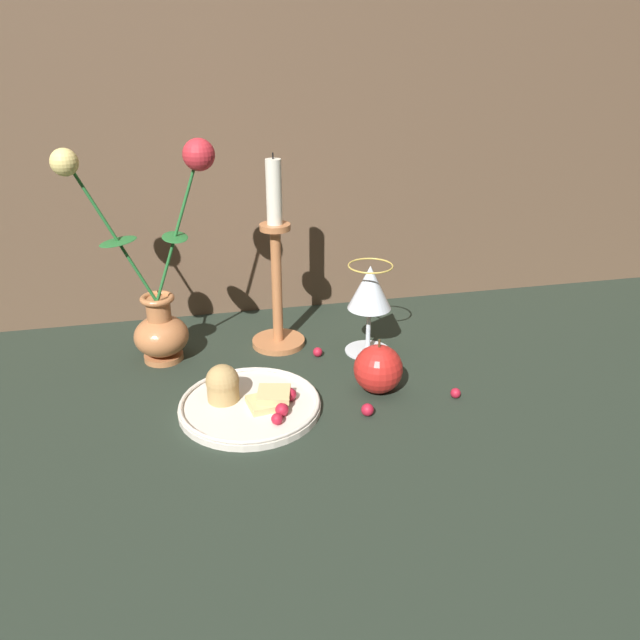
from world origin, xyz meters
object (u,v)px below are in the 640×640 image
at_px(plate_with_pastries, 246,401).
at_px(apple_beside_vase, 378,369).
at_px(vase, 159,299).
at_px(candlestick, 277,276).
at_px(wine_glass, 370,291).

distance_m(plate_with_pastries, apple_beside_vase, 0.21).
distance_m(vase, candlestick, 0.20).
distance_m(vase, plate_with_pastries, 0.24).
distance_m(vase, apple_beside_vase, 0.38).
height_order(vase, wine_glass, vase).
relative_size(plate_with_pastries, wine_glass, 1.31).
xyz_separation_m(vase, plate_with_pastries, (0.12, -0.18, -0.10)).
distance_m(vase, wine_glass, 0.35).
relative_size(plate_with_pastries, candlestick, 0.62).
xyz_separation_m(wine_glass, candlestick, (-0.15, 0.06, 0.02)).
relative_size(vase, wine_glass, 2.30).
height_order(plate_with_pastries, wine_glass, wine_glass).
xyz_separation_m(wine_glass, apple_beside_vase, (-0.02, -0.13, -0.07)).
bearing_deg(plate_with_pastries, candlestick, 68.48).
bearing_deg(vase, plate_with_pastries, -57.40).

